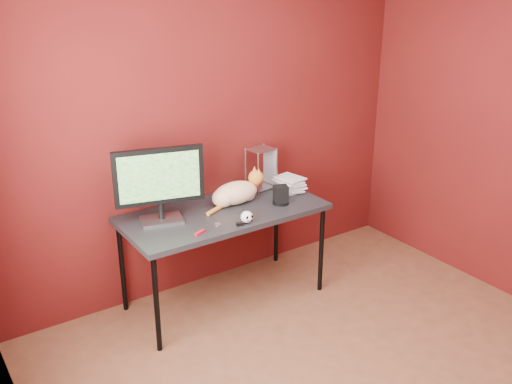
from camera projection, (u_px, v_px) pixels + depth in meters
room at (382, 167)px, 2.94m from camera, size 3.52×3.52×2.61m
desk at (224, 217)px, 4.19m from camera, size 1.50×0.70×0.75m
monitor at (159, 181)px, 3.89m from camera, size 0.61×0.27×0.53m
cat at (236, 193)px, 4.27m from camera, size 0.54×0.20×0.25m
skull_mug at (247, 217)px, 3.96m from camera, size 0.09×0.09×0.08m
speaker at (281, 195)px, 4.28m from camera, size 0.13×0.12×0.14m
book_stack at (282, 123)px, 4.34m from camera, size 0.21×0.26×1.12m
wire_rack at (261, 168)px, 4.55m from camera, size 0.21×0.18×0.34m
pocket_knife at (200, 233)px, 3.80m from camera, size 0.09×0.06×0.02m
black_gadget at (240, 224)px, 3.93m from camera, size 0.05×0.04×0.02m
washer at (217, 224)px, 3.94m from camera, size 0.05×0.05×0.00m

